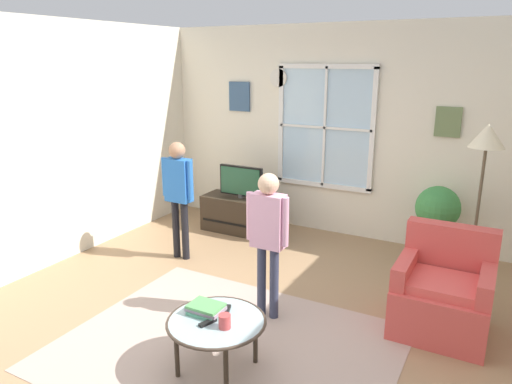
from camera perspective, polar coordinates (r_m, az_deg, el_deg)
ground_plane at (r=4.19m, az=-2.18°, el=-17.14°), size 5.81×6.22×0.02m
back_wall at (r=6.23m, az=11.24°, el=6.96°), size 5.21×0.17×2.69m
side_wall_left at (r=5.48m, az=-27.13°, el=4.32°), size 0.12×5.62×2.69m
area_rug at (r=4.07m, az=-3.51°, el=-18.05°), size 2.62×2.10×0.01m
tv_stand at (r=6.40m, az=-1.77°, el=-2.73°), size 1.06×0.43×0.48m
television at (r=6.27m, az=-1.81°, el=1.29°), size 0.62×0.08×0.43m
armchair at (r=4.45m, az=21.44°, el=-11.29°), size 0.76×0.74×0.87m
coffee_table at (r=3.64m, az=-4.75°, el=-15.39°), size 0.74×0.74×0.42m
book_stack at (r=3.70m, az=-6.01°, el=-13.70°), size 0.27×0.20×0.07m
cup at (r=3.51m, az=-3.75°, el=-15.16°), size 0.09×0.09×0.10m
remote_near_books at (r=3.58m, az=-5.79°, el=-15.24°), size 0.08×0.15×0.02m
remote_near_cup at (r=3.72m, az=-3.50°, el=-13.90°), size 0.09×0.15×0.02m
person_blue_shirt at (r=5.46m, az=-9.24°, el=0.60°), size 0.41×0.19×1.37m
person_pink_shirt at (r=4.14m, az=1.45°, el=-4.47°), size 0.40×0.18×1.33m
potted_plant_by_window at (r=5.75m, az=20.83°, el=-2.44°), size 0.49×0.49×0.89m
floor_lamp at (r=4.84m, az=25.70°, el=4.13°), size 0.32×0.32×1.70m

